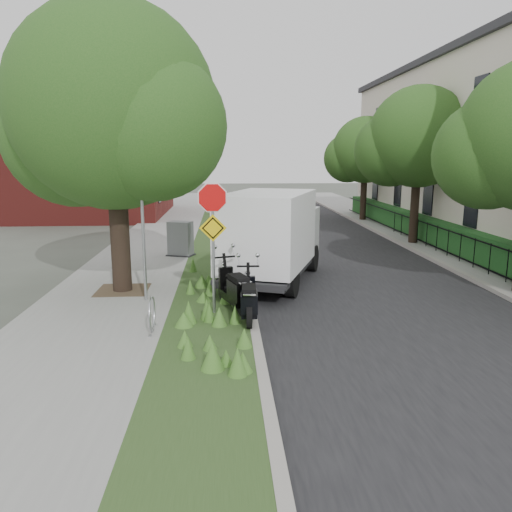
{
  "coord_description": "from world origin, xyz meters",
  "views": [
    {
      "loc": [
        -1.11,
        -10.89,
        3.81
      ],
      "look_at": [
        -0.34,
        1.55,
        1.3
      ],
      "focal_mm": 35.0,
      "sensor_mm": 36.0,
      "label": 1
    }
  ],
  "objects_px": {
    "scooter_near": "(236,293)",
    "utility_cabinet": "(180,239)",
    "scooter_far": "(249,304)",
    "sign_assembly": "(213,221)",
    "box_truck": "(272,233)"
  },
  "relations": [
    {
      "from": "scooter_far",
      "to": "scooter_near",
      "type": "bearing_deg",
      "value": 108.14
    },
    {
      "from": "sign_assembly",
      "to": "scooter_near",
      "type": "relative_size",
      "value": 1.74
    },
    {
      "from": "utility_cabinet",
      "to": "scooter_near",
      "type": "bearing_deg",
      "value": -74.6
    },
    {
      "from": "scooter_near",
      "to": "utility_cabinet",
      "type": "height_order",
      "value": "utility_cabinet"
    },
    {
      "from": "utility_cabinet",
      "to": "sign_assembly",
      "type": "bearing_deg",
      "value": -78.88
    },
    {
      "from": "scooter_near",
      "to": "box_truck",
      "type": "xyz_separation_m",
      "value": [
        1.16,
        3.13,
        0.98
      ]
    },
    {
      "from": "scooter_near",
      "to": "utility_cabinet",
      "type": "relative_size",
      "value": 1.44
    },
    {
      "from": "scooter_near",
      "to": "utility_cabinet",
      "type": "distance_m",
      "value": 7.26
    },
    {
      "from": "sign_assembly",
      "to": "scooter_far",
      "type": "relative_size",
      "value": 1.78
    },
    {
      "from": "sign_assembly",
      "to": "box_truck",
      "type": "xyz_separation_m",
      "value": [
        1.69,
        3.26,
        -0.78
      ]
    },
    {
      "from": "sign_assembly",
      "to": "scooter_near",
      "type": "xyz_separation_m",
      "value": [
        0.53,
        0.13,
        -1.76
      ]
    },
    {
      "from": "sign_assembly",
      "to": "box_truck",
      "type": "distance_m",
      "value": 3.75
    },
    {
      "from": "sign_assembly",
      "to": "scooter_near",
      "type": "height_order",
      "value": "sign_assembly"
    },
    {
      "from": "utility_cabinet",
      "to": "scooter_far",
      "type": "bearing_deg",
      "value": -74.31
    },
    {
      "from": "box_truck",
      "to": "utility_cabinet",
      "type": "xyz_separation_m",
      "value": [
        -3.09,
        3.86,
        -0.81
      ]
    }
  ]
}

